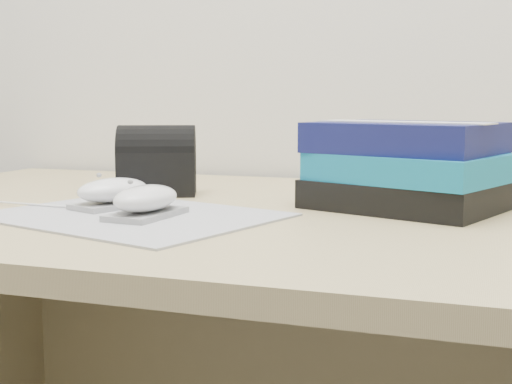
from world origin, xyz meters
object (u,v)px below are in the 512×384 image
(pouch, at_px, (157,161))
(book_stack, at_px, (408,166))
(mouse_rear, at_px, (113,193))
(mouse_front, at_px, (146,201))
(desk, at_px, (348,362))

(pouch, bearing_deg, book_stack, -2.40)
(mouse_rear, xyz_separation_m, mouse_front, (0.08, -0.06, 0.00))
(desk, bearing_deg, book_stack, 8.73)
(desk, relative_size, book_stack, 5.25)
(desk, height_order, pouch, pouch)
(desk, relative_size, mouse_rear, 12.32)
(desk, xyz_separation_m, mouse_front, (-0.23, -0.19, 0.26))
(desk, bearing_deg, pouch, 174.94)
(mouse_rear, relative_size, book_stack, 0.43)
(mouse_rear, bearing_deg, book_stack, 20.41)
(desk, distance_m, pouch, 0.44)
(mouse_front, xyz_separation_m, book_stack, (0.31, 0.21, 0.04))
(desk, distance_m, mouse_front, 0.40)
(desk, bearing_deg, mouse_front, -139.82)
(desk, height_order, book_stack, book_stack)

